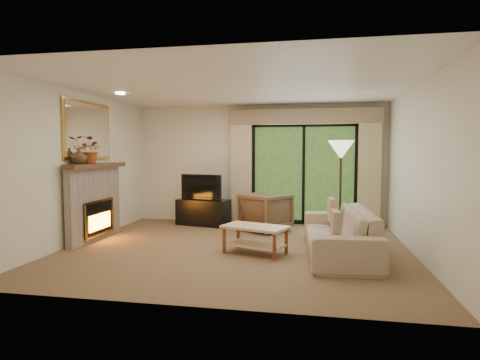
% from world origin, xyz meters
% --- Properties ---
extents(floor, '(5.50, 5.50, 0.00)m').
position_xyz_m(floor, '(0.00, 0.00, 0.00)').
color(floor, brown).
rests_on(floor, ground).
extents(ceiling, '(5.50, 5.50, 0.00)m').
position_xyz_m(ceiling, '(0.00, 0.00, 2.60)').
color(ceiling, white).
rests_on(ceiling, ground).
extents(wall_back, '(5.00, 0.00, 5.00)m').
position_xyz_m(wall_back, '(0.00, 2.50, 1.30)').
color(wall_back, '#F1E3C9').
rests_on(wall_back, ground).
extents(wall_front, '(5.00, 0.00, 5.00)m').
position_xyz_m(wall_front, '(0.00, -2.50, 1.30)').
color(wall_front, '#F1E3C9').
rests_on(wall_front, ground).
extents(wall_left, '(0.00, 5.00, 5.00)m').
position_xyz_m(wall_left, '(-2.75, 0.00, 1.30)').
color(wall_left, '#F1E3C9').
rests_on(wall_left, ground).
extents(wall_right, '(0.00, 5.00, 5.00)m').
position_xyz_m(wall_right, '(2.75, 0.00, 1.30)').
color(wall_right, '#F1E3C9').
rests_on(wall_right, ground).
extents(fireplace, '(0.24, 1.70, 1.37)m').
position_xyz_m(fireplace, '(-2.63, 0.20, 0.69)').
color(fireplace, gray).
rests_on(fireplace, floor).
extents(mirror, '(0.07, 1.45, 1.02)m').
position_xyz_m(mirror, '(-2.71, 0.20, 1.95)').
color(mirror, gold).
rests_on(mirror, wall_left).
extents(sliding_door, '(2.26, 0.10, 2.16)m').
position_xyz_m(sliding_door, '(1.00, 2.45, 1.10)').
color(sliding_door, black).
rests_on(sliding_door, floor).
extents(curtain_left, '(0.45, 0.18, 2.35)m').
position_xyz_m(curtain_left, '(-0.35, 2.34, 1.20)').
color(curtain_left, '#CAB98A').
rests_on(curtain_left, floor).
extents(curtain_right, '(0.45, 0.18, 2.35)m').
position_xyz_m(curtain_right, '(2.35, 2.34, 1.20)').
color(curtain_right, '#CAB98A').
rests_on(curtain_right, floor).
extents(cornice, '(3.20, 0.24, 0.32)m').
position_xyz_m(cornice, '(1.00, 2.36, 2.32)').
color(cornice, '#957E5F').
rests_on(cornice, wall_back).
extents(media_console, '(1.19, 0.73, 0.55)m').
position_xyz_m(media_console, '(-1.11, 1.95, 0.28)').
color(media_console, black).
rests_on(media_console, floor).
extents(tv, '(0.95, 0.33, 0.54)m').
position_xyz_m(tv, '(-1.11, 1.95, 0.83)').
color(tv, black).
rests_on(tv, media_console).
extents(armchair, '(1.15, 1.16, 0.76)m').
position_xyz_m(armchair, '(0.29, 1.54, 0.38)').
color(armchair, brown).
rests_on(armchair, floor).
extents(sofa, '(1.09, 2.45, 0.70)m').
position_xyz_m(sofa, '(1.61, -0.07, 0.35)').
color(sofa, tan).
rests_on(sofa, floor).
extents(pillow_near, '(0.12, 0.39, 0.38)m').
position_xyz_m(pillow_near, '(1.53, -0.76, 0.58)').
color(pillow_near, brown).
rests_on(pillow_near, sofa).
extents(pillow_far, '(0.13, 0.40, 0.39)m').
position_xyz_m(pillow_far, '(1.53, 0.62, 0.59)').
color(pillow_far, brown).
rests_on(pillow_far, sofa).
extents(coffee_table, '(1.09, 0.82, 0.44)m').
position_xyz_m(coffee_table, '(0.35, -0.27, 0.22)').
color(coffee_table, '#E9C38D').
rests_on(coffee_table, floor).
extents(floor_lamp, '(0.62, 0.62, 1.78)m').
position_xyz_m(floor_lamp, '(1.71, 1.28, 0.89)').
color(floor_lamp, '#F8E5CB').
rests_on(floor_lamp, floor).
extents(vase, '(0.29, 0.29, 0.27)m').
position_xyz_m(vase, '(-2.61, -0.28, 1.51)').
color(vase, '#4D331D').
rests_on(vase, fireplace).
extents(branches, '(0.51, 0.48, 0.47)m').
position_xyz_m(branches, '(-2.61, 0.09, 1.61)').
color(branches, '#9F411C').
rests_on(branches, fireplace).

